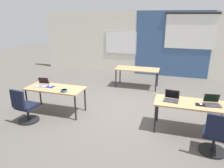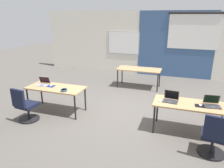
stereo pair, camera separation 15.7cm
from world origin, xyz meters
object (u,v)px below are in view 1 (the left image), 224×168
chair_near_left_end (25,109)px  mouse_near_right_inner (161,100)px  desk_near_right (190,105)px  desk_far_center (137,70)px  mouse_near_right_end (201,104)px  laptop_near_left_end (42,84)px  laptop_near_right_end (212,103)px  desk_near_left (55,90)px  mouse_near_left_end (50,86)px  chair_near_right_end (215,137)px  snack_bowl (64,91)px  laptop_near_right_inner (171,98)px

chair_near_left_end → mouse_near_right_inner: size_ratio=8.75×
desk_near_right → desk_far_center: same height
chair_near_left_end → mouse_near_right_end: 4.20m
laptop_near_left_end → laptop_near_right_end: 4.39m
laptop_near_right_end → desk_near_left: bearing=172.6°
desk_far_center → mouse_near_left_end: mouse_near_left_end is taller
laptop_near_left_end → mouse_near_right_end: bearing=-8.9°
desk_far_center → mouse_near_right_inner: bearing=-69.2°
chair_near_left_end → chair_near_right_end: (4.36, 0.01, 0.00)m
mouse_near_right_end → snack_bowl: 3.31m
chair_near_left_end → laptop_near_right_inner: bearing=-160.7°
desk_near_right → chair_near_left_end: 4.00m
laptop_near_left_end → snack_bowl: size_ratio=2.07×
desk_far_center → chair_near_left_end: chair_near_left_end is taller
chair_near_left_end → snack_bowl: 1.06m
desk_far_center → chair_near_right_end: size_ratio=1.74×
desk_near_left → chair_near_right_end: 4.03m
chair_near_right_end → chair_near_left_end: bearing=7.3°
desk_near_right → mouse_near_right_inner: mouse_near_right_inner is taller
mouse_near_right_end → chair_near_left_end: bearing=-170.2°
laptop_near_right_end → chair_near_right_end: laptop_near_right_end is taller
desk_near_right → laptop_near_left_end: bearing=179.2°
mouse_near_right_inner → mouse_near_left_end: bearing=178.4°
desk_far_center → snack_bowl: 3.31m
laptop_near_right_end → mouse_near_right_end: bearing=-167.9°
desk_near_right → desk_far_center: size_ratio=1.00×
desk_near_right → snack_bowl: snack_bowl is taller
mouse_near_left_end → laptop_near_right_inner: 3.24m
desk_far_center → laptop_near_left_end: laptop_near_left_end is taller
laptop_near_left_end → mouse_near_left_end: (0.28, -0.03, -0.03)m
mouse_near_right_end → mouse_near_left_end: bearing=178.8°
chair_near_left_end → laptop_near_right_inner: size_ratio=2.58×
snack_bowl → desk_near_right: bearing=4.0°
chair_near_right_end → laptop_near_right_inner: 1.23m
laptop_near_right_inner → mouse_near_right_inner: 0.25m
mouse_near_right_end → mouse_near_right_inner: (-0.87, -0.00, -0.00)m
chair_near_right_end → mouse_near_right_inner: size_ratio=8.75×
desk_near_right → mouse_near_right_inner: 0.67m
laptop_near_right_end → mouse_near_right_inner: 1.11m
laptop_near_right_end → snack_bowl: bearing=176.2°
desk_near_left → chair_near_left_end: bearing=-118.5°
laptop_near_left_end → mouse_near_right_inner: laptop_near_left_end is taller
laptop_near_right_inner → laptop_near_right_end: bearing=6.8°
desk_far_center → mouse_near_right_end: 3.46m
laptop_near_left_end → laptop_near_right_inner: laptop_near_right_inner is taller
laptop_near_right_end → chair_near_left_end: bearing=-177.4°
mouse_near_right_end → mouse_near_right_inner: 0.87m
desk_near_left → laptop_near_left_end: bearing=173.1°
laptop_near_right_end → laptop_near_right_inner: bearing=172.9°
laptop_near_right_inner → snack_bowl: size_ratio=2.01×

